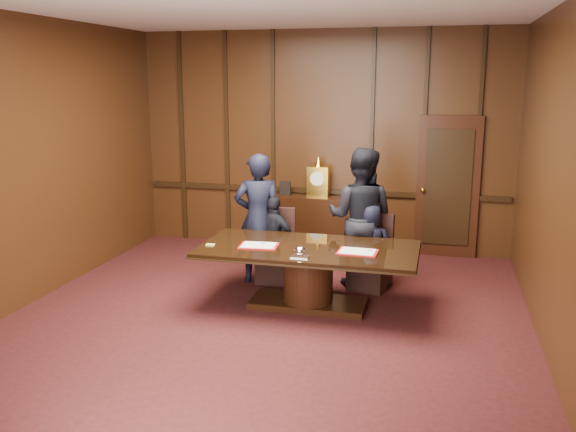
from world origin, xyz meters
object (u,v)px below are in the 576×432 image
object	(u,v)px
witness_left	(258,218)
conference_table	(308,267)
signatory_right	(370,247)
sideboard	(318,222)
signatory_left	(274,240)
witness_right	(360,218)

from	to	relation	value
witness_left	conference_table	bearing A→B (deg)	117.55
conference_table	signatory_right	distance (m)	1.03
sideboard	witness_left	size ratio (longest dim) A/B	0.90
signatory_left	signatory_right	size ratio (longest dim) A/B	1.02
sideboard	witness_left	xyz separation A→B (m)	(-0.49, -1.69, 0.40)
signatory_right	conference_table	bearing A→B (deg)	51.06
witness_left	witness_right	bearing A→B (deg)	166.51
sideboard	witness_right	distance (m)	1.82
signatory_right	witness_right	size ratio (longest dim) A/B	0.63
witness_left	signatory_right	bearing A→B (deg)	160.04
conference_table	witness_right	distance (m)	1.16
signatory_right	witness_left	size ratio (longest dim) A/B	0.66
signatory_left	sideboard	bearing A→B (deg)	-80.24
signatory_left	witness_left	bearing A→B (deg)	21.31
conference_table	signatory_left	distance (m)	1.03
signatory_right	witness_right	xyz separation A→B (m)	(-0.16, 0.15, 0.35)
sideboard	signatory_left	world-z (taller)	sideboard
conference_table	signatory_left	size ratio (longest dim) A/B	2.19
signatory_right	witness_right	world-z (taller)	witness_right
signatory_right	witness_left	distance (m)	1.55
conference_table	witness_right	size ratio (longest dim) A/B	1.40
sideboard	signatory_right	bearing A→B (deg)	-58.35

